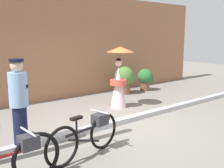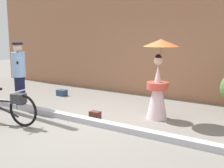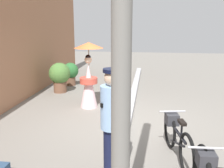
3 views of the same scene
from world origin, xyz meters
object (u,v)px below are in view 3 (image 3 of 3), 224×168
Objects in this scene: person_officer at (112,123)px; backpack_on_pavement at (112,120)px; potted_plant_by_door at (71,72)px; person_with_parasol at (89,75)px; bicycle_near_officer at (176,136)px; utility_pole at (122,14)px; potted_plant_small at (60,75)px.

backpack_on_pavement is at bearing 8.03° from person_officer.
person_officer reaches higher than potted_plant_by_door.
bicycle_near_officer is at bearing -139.77° from person_with_parasol.
person_officer is at bearing 11.67° from utility_pole.
backpack_on_pavement is at bearing -140.32° from potted_plant_small.
potted_plant_small is 3.42m from backpack_on_pavement.
bicycle_near_officer is 2.96m from utility_pole.
person_with_parasol reaches higher than person_officer.
potted_plant_small reaches higher than potted_plant_by_door.
utility_pole is (-4.60, -1.39, 1.49)m from person_with_parasol.
potted_plant_by_door is (2.44, 1.27, -0.42)m from person_with_parasol.
bicycle_near_officer is at bearing -138.78° from potted_plant_small.
person_officer is at bearing -161.30° from person_with_parasol.
person_with_parasol is 1.79× the size of potted_plant_small.
potted_plant_small is 6.87m from utility_pole.
bicycle_near_officer is at bearing -136.04° from backpack_on_pavement.
potted_plant_by_door is 4.20m from backpack_on_pavement.
person_with_parasol is at bearing 18.70° from person_officer.
backpack_on_pavement is (-1.17, -0.83, -0.82)m from person_with_parasol.
person_officer is 1.69× the size of potted_plant_small.
potted_plant_small is at bearing 24.32° from utility_pole.
potted_plant_small is 0.21× the size of utility_pole.
potted_plant_by_door is at bearing 30.15° from backpack_on_pavement.
person_with_parasol is (3.36, 1.14, -0.01)m from person_officer.
utility_pole reaches higher than person_officer.
potted_plant_small is at bearing 27.26° from person_officer.
bicycle_near_officer is at bearing -50.98° from person_officer.
potted_plant_by_door is at bearing 34.46° from bicycle_near_officer.
person_with_parasol is 7.32× the size of backpack_on_pavement.
bicycle_near_officer is 1.94× the size of potted_plant_by_door.
person_with_parasol is 0.38× the size of utility_pole.
potted_plant_small is at bearing 176.36° from potted_plant_by_door.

